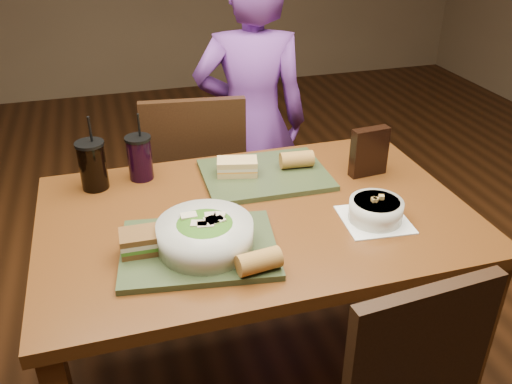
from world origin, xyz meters
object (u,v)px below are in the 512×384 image
sandwich_near (143,241)px  baguette_near (259,261)px  diner (252,124)px  sandwich_far (237,167)px  chip_bag (369,152)px  tray_near (199,249)px  tray_far (265,175)px  baguette_far (297,159)px  soup_bowl (376,210)px  chair_far (193,185)px  dining_table (256,236)px  cup_berry (140,157)px  salad_bowl (205,233)px  cup_cola (93,165)px

sandwich_near → baguette_near: sandwich_near is taller
sandwich_near → diner: bearing=59.0°
sandwich_far → chip_bag: chip_bag is taller
tray_near → tray_far: same height
baguette_far → sandwich_near: bearing=-147.9°
tray_near → soup_bowl: size_ratio=2.01×
chair_far → tray_near: 0.85m
dining_table → tray_near: size_ratio=3.10×
diner → soup_bowl: diner is taller
diner → baguette_far: size_ratio=12.15×
soup_bowl → chip_bag: bearing=67.9°
baguette_near → baguette_far: 0.60m
baguette_far → cup_berry: (-0.52, 0.10, 0.03)m
chair_far → diner: size_ratio=0.67×
tray_near → baguette_near: size_ratio=3.73×
chair_far → tray_far: size_ratio=2.21×
tray_far → baguette_near: 0.55m
diner → sandwich_far: 0.64m
sandwich_near → cup_berry: 0.46m
diner → chip_bag: (0.22, -0.68, 0.14)m
tray_far → chip_bag: (0.35, -0.08, 0.08)m
dining_table → tray_near: tray_near is taller
diner → baguette_far: diner is taller
soup_bowl → cup_berry: (-0.64, 0.47, 0.04)m
chair_far → sandwich_far: 0.52m
baguette_near → dining_table: bearing=75.0°
salad_bowl → baguette_far: (0.40, 0.39, -0.02)m
sandwich_near → cup_berry: bearing=85.0°
diner → salad_bowl: size_ratio=5.37×
chair_far → tray_near: (-0.12, -0.81, 0.24)m
tray_near → baguette_near: baguette_near is taller
cup_berry → baguette_near: bearing=-69.8°
chair_far → salad_bowl: bearing=-97.2°
tray_near → baguette_far: 0.57m
dining_table → baguette_far: 0.34m
baguette_near → baguette_far: size_ratio=0.99×
chair_far → baguette_far: size_ratio=8.12×
tray_far → diner: bearing=78.3°
baguette_near → cup_berry: cup_berry is taller
chip_bag → cup_berry: bearing=160.4°
dining_table → cup_berry: 0.48m
sandwich_far → baguette_far: size_ratio=1.30×
dining_table → cup_cola: bearing=147.3°
dining_table → sandwich_far: (0.00, 0.23, 0.14)m
chip_bag → tray_near: bearing=-161.3°
sandwich_near → tray_near: bearing=-9.2°
sandwich_far → chip_bag: 0.45m
baguette_far → chip_bag: bearing=-20.9°
sandwich_near → baguette_near: 0.32m
sandwich_near → cup_cola: bearing=104.8°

